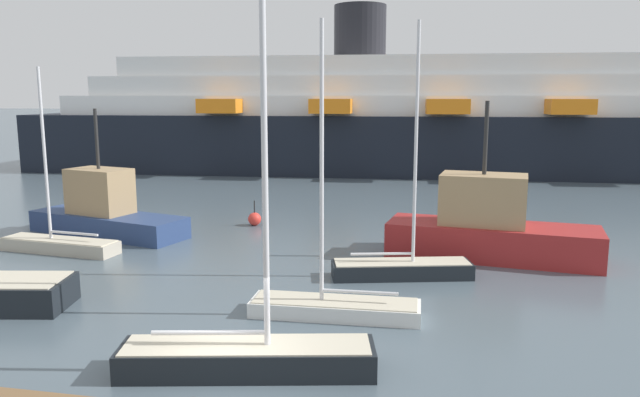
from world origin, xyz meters
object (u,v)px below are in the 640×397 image
(sailboat_3, at_px, (248,349))
(cruise_ship, at_px, (546,120))
(sailboat_0, at_px, (402,265))
(fishing_boat_0, at_px, (105,212))
(sailboat_1, at_px, (335,303))
(fishing_boat_1, at_px, (489,228))
(channel_buoy_2, at_px, (255,219))
(sailboat_2, at_px, (59,243))

(sailboat_3, relative_size, cruise_ship, 0.13)
(sailboat_0, xyz_separation_m, sailboat_3, (-3.30, -8.92, 0.16))
(sailboat_3, xyz_separation_m, fishing_boat_0, (-11.83, 13.41, 0.52))
(sailboat_1, relative_size, fishing_boat_1, 1.01)
(sailboat_3, bearing_deg, fishing_boat_0, 119.50)
(sailboat_0, height_order, channel_buoy_2, sailboat_0)
(fishing_boat_1, height_order, channel_buoy_2, fishing_boat_1)
(cruise_ship, bearing_deg, sailboat_0, -110.60)
(sailboat_2, height_order, fishing_boat_1, sailboat_2)
(sailboat_3, bearing_deg, cruise_ship, 60.52)
(sailboat_0, bearing_deg, fishing_boat_1, 31.72)
(fishing_boat_1, xyz_separation_m, channel_buoy_2, (-11.85, 4.38, -0.94))
(sailboat_1, bearing_deg, channel_buoy_2, -64.19)
(channel_buoy_2, bearing_deg, sailboat_3, -73.22)
(sailboat_1, distance_m, channel_buoy_2, 14.15)
(sailboat_2, distance_m, sailboat_3, 15.48)
(sailboat_2, height_order, fishing_boat_0, sailboat_2)
(channel_buoy_2, bearing_deg, sailboat_1, -62.41)
(fishing_boat_1, bearing_deg, sailboat_1, 64.56)
(sailboat_1, bearing_deg, fishing_boat_0, -36.11)
(sailboat_0, bearing_deg, cruise_ship, 58.99)
(sailboat_0, distance_m, fishing_boat_0, 15.80)
(channel_buoy_2, bearing_deg, fishing_boat_0, -152.86)
(fishing_boat_0, xyz_separation_m, cruise_ship, (25.82, 30.79, 3.63))
(sailboat_1, xyz_separation_m, sailboat_3, (-1.47, -4.33, 0.21))
(sailboat_3, height_order, fishing_boat_0, sailboat_3)
(sailboat_2, relative_size, channel_buoy_2, 5.97)
(sailboat_1, xyz_separation_m, cruise_ship, (12.52, 39.88, 4.36))
(sailboat_2, relative_size, cruise_ship, 0.09)
(sailboat_0, distance_m, channel_buoy_2, 11.55)
(fishing_boat_0, bearing_deg, cruise_ship, -114.73)
(sailboat_2, bearing_deg, fishing_boat_0, -86.13)
(sailboat_0, height_order, fishing_boat_0, sailboat_0)
(sailboat_1, bearing_deg, sailboat_3, 69.49)
(fishing_boat_0, relative_size, fishing_boat_1, 0.97)
(sailboat_1, distance_m, fishing_boat_0, 16.12)
(channel_buoy_2, height_order, cruise_ship, cruise_ship)
(sailboat_0, relative_size, fishing_boat_1, 1.06)
(sailboat_2, xyz_separation_m, fishing_boat_0, (0.15, 3.61, 0.72))
(sailboat_0, distance_m, sailboat_1, 4.94)
(channel_buoy_2, bearing_deg, sailboat_0, -43.49)
(fishing_boat_1, xyz_separation_m, cruise_ship, (7.23, 31.71, 3.48))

